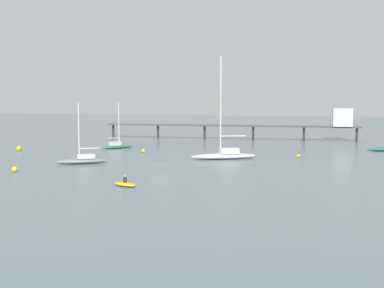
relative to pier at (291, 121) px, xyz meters
name	(u,v)px	position (x,y,z in m)	size (l,w,h in m)	color
ground_plane	(160,165)	(-13.30, -45.69, -4.10)	(400.00, 400.00, 0.00)	slate
pier	(291,121)	(0.00, 0.00, 0.00)	(55.77, 5.97, 6.94)	#4C4C51
sailboat_green	(117,145)	(-28.53, -25.87, -3.52)	(4.84, 6.19, 8.27)	#287F4C
sailboat_white	(225,154)	(-6.33, -36.64, -3.31)	(10.03, 6.78, 15.26)	white
sailboat_gray	(83,159)	(-24.07, -47.56, -3.51)	(6.90, 5.28, 8.42)	gray
dinghy_yellow	(125,184)	(-11.09, -62.99, -3.89)	(3.39, 2.77, 1.14)	yellow
mooring_buoy_near	(15,169)	(-28.14, -57.40, -3.74)	(0.70, 0.70, 0.70)	yellow
mooring_buoy_inner	(298,156)	(4.18, -31.94, -3.83)	(0.53, 0.53, 0.53)	yellow
mooring_buoy_outer	(19,148)	(-42.87, -34.78, -3.65)	(0.88, 0.88, 0.88)	yellow
mooring_buoy_mid	(143,151)	(-21.15, -31.87, -3.77)	(0.66, 0.66, 0.66)	yellow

